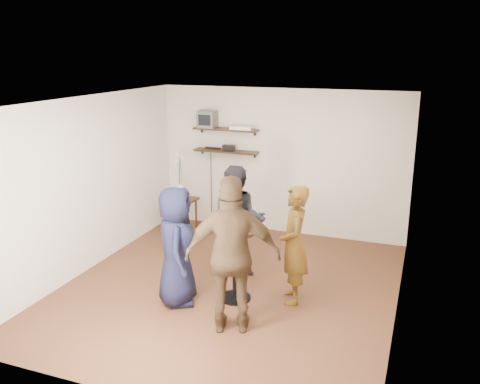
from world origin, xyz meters
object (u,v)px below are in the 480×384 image
radio (229,148)px  person_brown (233,256)px  side_table (181,204)px  person_dark (238,222)px  dvd_deck (242,128)px  person_navy (176,246)px  drinks_table (235,255)px  person_plaid (294,245)px  crt_monitor (208,119)px

radio → person_brown: person_brown is taller
side_table → person_dark: (1.66, -1.42, 0.32)m
person_brown → dvd_deck: bearing=-90.5°
dvd_deck → person_brown: bearing=-71.5°
dvd_deck → side_table: 1.79m
radio → side_table: (-0.75, -0.50, -1.01)m
person_brown → person_navy: bearing=-41.1°
side_table → drinks_table: bearing=-48.7°
dvd_deck → person_plaid: dvd_deck is taller
person_plaid → person_dark: 1.08m
person_navy → person_brown: 1.02m
radio → drinks_table: (1.14, -2.65, -0.88)m
dvd_deck → person_plaid: 3.10m
person_navy → dvd_deck: bearing=-22.9°
crt_monitor → dvd_deck: (0.67, 0.00, -0.12)m
person_dark → person_brown: size_ratio=0.87×
drinks_table → person_navy: bearing=-153.3°
person_dark → person_plaid: bearing=-44.9°
dvd_deck → radio: 0.46m
crt_monitor → dvd_deck: 0.68m
drinks_table → person_navy: 0.78m
person_dark → person_brown: bearing=-89.4°
crt_monitor → dvd_deck: crt_monitor is taller
side_table → radio: bearing=33.6°
person_navy → drinks_table: bearing=-90.0°
crt_monitor → drinks_table: size_ratio=0.32×
drinks_table → person_navy: size_ratio=0.62×
drinks_table → person_dark: bearing=107.8°
crt_monitor → person_brown: bearing=-61.9°
crt_monitor → side_table: 1.63m
side_table → drinks_table: drinks_table is taller
person_plaid → person_navy: 1.52m
radio → dvd_deck: bearing=0.0°
person_plaid → person_navy: bearing=-85.6°
side_table → person_plaid: person_plaid is taller
radio → side_table: size_ratio=0.36×
radio → person_navy: bearing=-81.3°
crt_monitor → person_navy: crt_monitor is taller
side_table → person_brown: size_ratio=0.32×
person_brown → crt_monitor: bearing=-80.9°
side_table → person_navy: bearing=-64.2°
crt_monitor → person_plaid: (2.28, -2.41, -1.23)m
crt_monitor → person_navy: size_ratio=0.20×
person_navy → crt_monitor: bearing=-10.6°
radio → person_navy: size_ratio=0.14×
crt_monitor → person_navy: (0.87, -2.99, -1.23)m
drinks_table → person_dark: 0.79m
dvd_deck → person_navy: dvd_deck is taller
person_brown → side_table: bearing=-72.3°
side_table → drinks_table: size_ratio=0.62×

